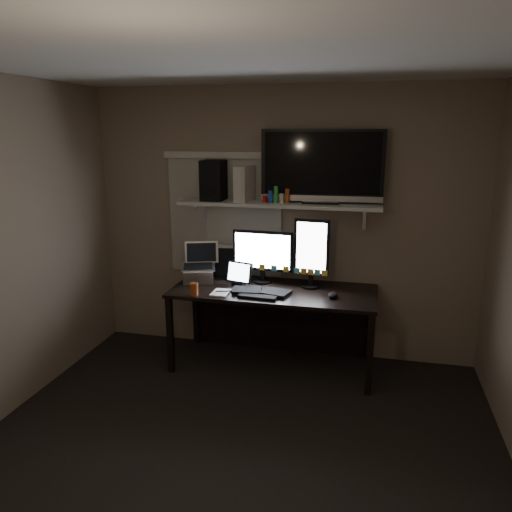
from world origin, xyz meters
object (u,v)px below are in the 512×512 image
(laptop, at_px, (198,263))
(tablet, at_px, (239,273))
(monitor_landscape, at_px, (263,256))
(tv, at_px, (322,167))
(mouse, at_px, (333,295))
(cup, at_px, (194,289))
(keyboard, at_px, (261,292))
(game_console, at_px, (245,183))
(speaker, at_px, (214,180))
(desk, at_px, (276,304))
(monitor_portrait, at_px, (312,253))

(laptop, bearing_deg, tablet, -21.95)
(monitor_landscape, xyz_separation_m, tv, (0.51, 0.04, 0.82))
(tv, bearing_deg, mouse, -66.84)
(laptop, relative_size, cup, 3.27)
(keyboard, height_order, cup, cup)
(game_console, bearing_deg, tablet, -78.98)
(mouse, distance_m, cup, 1.18)
(mouse, bearing_deg, speaker, 168.81)
(desk, relative_size, tablet, 7.05)
(desk, height_order, monitor_portrait, monitor_portrait)
(monitor_portrait, bearing_deg, keyboard, -139.15)
(desk, xyz_separation_m, keyboard, (-0.09, -0.26, 0.19))
(laptop, xyz_separation_m, game_console, (0.41, 0.14, 0.73))
(monitor_landscape, xyz_separation_m, monitor_portrait, (0.45, -0.04, 0.07))
(desk, height_order, mouse, mouse)
(monitor_portrait, height_order, keyboard, monitor_portrait)
(speaker, bearing_deg, tv, 1.67)
(desk, bearing_deg, mouse, -22.92)
(monitor_portrait, distance_m, keyboard, 0.57)
(desk, relative_size, laptop, 5.13)
(monitor_portrait, bearing_deg, tablet, -166.13)
(speaker, bearing_deg, monitor_landscape, -1.27)
(keyboard, height_order, tablet, tablet)
(game_console, height_order, speaker, speaker)
(monitor_landscape, distance_m, tv, 0.97)
(game_console, bearing_deg, speaker, -161.78)
(desk, distance_m, keyboard, 0.33)
(keyboard, distance_m, speaker, 1.10)
(monitor_portrait, xyz_separation_m, game_console, (-0.63, 0.06, 0.59))
(game_console, bearing_deg, mouse, -4.49)
(keyboard, bearing_deg, tv, 42.70)
(monitor_portrait, height_order, mouse, monitor_portrait)
(cup, xyz_separation_m, game_console, (0.32, 0.52, 0.85))
(tv, bearing_deg, laptop, -173.98)
(game_console, bearing_deg, cup, -105.67)
(laptop, bearing_deg, cup, -94.34)
(tablet, height_order, laptop, laptop)
(tablet, height_order, speaker, speaker)
(monitor_portrait, relative_size, keyboard, 1.24)
(mouse, relative_size, speaker, 0.34)
(keyboard, distance_m, mouse, 0.62)
(desk, distance_m, tablet, 0.44)
(tablet, distance_m, laptop, 0.41)
(tv, bearing_deg, cup, -153.95)
(desk, bearing_deg, laptop, -176.42)
(game_console, bearing_deg, monitor_landscape, 9.59)
(mouse, xyz_separation_m, laptop, (-1.26, 0.18, 0.15))
(monitor_landscape, xyz_separation_m, laptop, (-0.59, -0.12, -0.07))
(tv, relative_size, speaker, 2.93)
(mouse, distance_m, laptop, 1.28)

